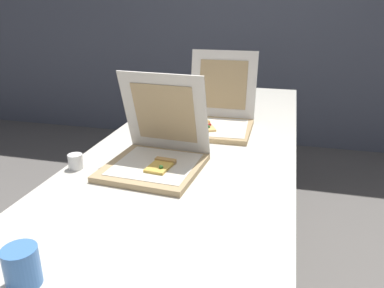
# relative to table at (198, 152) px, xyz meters

# --- Properties ---
(wall_back) EXTENTS (10.00, 0.10, 2.60)m
(wall_back) POSITION_rel_table_xyz_m (0.00, 2.16, 0.60)
(wall_back) COLOR slate
(wall_back) RESTS_ON ground
(table) EXTENTS (0.85, 2.41, 0.75)m
(table) POSITION_rel_table_xyz_m (0.00, 0.00, 0.00)
(table) COLOR silver
(table) RESTS_ON ground
(pizza_box_front) EXTENTS (0.37, 0.37, 0.35)m
(pizza_box_front) POSITION_rel_table_xyz_m (-0.09, -0.30, 0.10)
(pizza_box_front) COLOR tan
(pizza_box_front) RESTS_ON table
(pizza_box_middle) EXTENTS (0.35, 0.41, 0.36)m
(pizza_box_middle) POSITION_rel_table_xyz_m (0.04, 0.22, 0.10)
(pizza_box_middle) COLOR tan
(pizza_box_middle) RESTS_ON table
(cup_white_near_left) EXTENTS (0.05, 0.05, 0.06)m
(cup_white_near_left) POSITION_rel_table_xyz_m (-0.38, -0.39, 0.07)
(cup_white_near_left) COLOR white
(cup_white_near_left) RESTS_ON table
(cup_white_far) EXTENTS (0.05, 0.05, 0.06)m
(cup_white_far) POSITION_rel_table_xyz_m (-0.20, 0.33, 0.07)
(cup_white_far) COLOR white
(cup_white_far) RESTS_ON table
(cup_printed_front) EXTENTS (0.08, 0.08, 0.09)m
(cup_printed_front) POSITION_rel_table_xyz_m (-0.16, -0.97, 0.09)
(cup_printed_front) COLOR #477FCC
(cup_printed_front) RESTS_ON table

